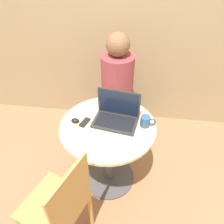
% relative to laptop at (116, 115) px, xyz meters
% --- Properties ---
extents(ground_plane, '(12.00, 12.00, 0.00)m').
position_rel_laptop_xyz_m(ground_plane, '(-0.06, -0.06, -0.78)').
color(ground_plane, '#9E704C').
extents(back_wall, '(7.00, 0.05, 2.60)m').
position_rel_laptop_xyz_m(back_wall, '(-0.06, 0.97, 0.52)').
color(back_wall, tan).
rests_on(back_wall, ground_plane).
extents(round_table, '(0.79, 0.79, 0.72)m').
position_rel_laptop_xyz_m(round_table, '(-0.06, -0.06, -0.28)').
color(round_table, '#4C4C51').
rests_on(round_table, ground_plane).
extents(laptop, '(0.39, 0.27, 0.26)m').
position_rel_laptop_xyz_m(laptop, '(0.00, 0.00, 0.00)').
color(laptop, '#2D2D33').
rests_on(laptop, round_table).
extents(cell_phone, '(0.08, 0.12, 0.02)m').
position_rel_laptop_xyz_m(cell_phone, '(-0.25, -0.07, -0.05)').
color(cell_phone, black).
rests_on(cell_phone, round_table).
extents(computer_mouse, '(0.07, 0.05, 0.04)m').
position_rel_laptop_xyz_m(computer_mouse, '(-0.33, -0.06, -0.04)').
color(computer_mouse, black).
rests_on(computer_mouse, round_table).
extents(coffee_cup, '(0.12, 0.08, 0.09)m').
position_rel_laptop_xyz_m(coffee_cup, '(0.24, -0.03, -0.01)').
color(coffee_cup, '#335684').
rests_on(coffee_cup, round_table).
extents(chair_empty, '(0.51, 0.51, 0.94)m').
position_rel_laptop_xyz_m(chair_empty, '(-0.30, -0.67, -0.30)').
color(chair_empty, tan).
rests_on(chair_empty, ground_plane).
extents(person_seated, '(0.33, 0.51, 1.26)m').
position_rel_laptop_xyz_m(person_seated, '(-0.05, 0.62, -0.25)').
color(person_seated, '#4C4742').
rests_on(person_seated, ground_plane).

